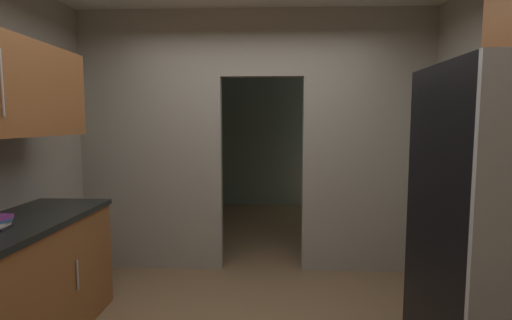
{
  "coord_description": "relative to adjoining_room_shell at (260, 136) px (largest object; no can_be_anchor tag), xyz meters",
  "views": [
    {
      "loc": [
        0.18,
        -2.37,
        1.57
      ],
      "look_at": [
        0.07,
        0.33,
        1.3
      ],
      "focal_mm": 26.43,
      "sensor_mm": 36.0,
      "label": 1
    }
  ],
  "objects": [
    {
      "name": "kitchen_partition",
      "position": [
        -0.02,
        -2.21,
        0.07
      ],
      "size": [
        3.68,
        0.12,
        2.73
      ],
      "color": "#9E998C",
      "rests_on": "ground"
    },
    {
      "name": "adjoining_room_shell",
      "position": [
        0.0,
        0.0,
        0.0
      ],
      "size": [
        3.68,
        3.3,
        2.73
      ],
      "color": "gray",
      "rests_on": "ground"
    }
  ]
}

